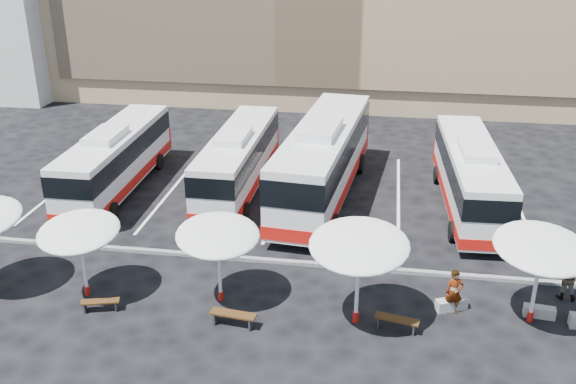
# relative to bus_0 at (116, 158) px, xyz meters

# --- Properties ---
(ground) EXTENTS (120.00, 120.00, 0.00)m
(ground) POSITION_rel_bus_0_xyz_m (8.80, -7.00, -1.80)
(ground) COLOR black
(ground) RESTS_ON ground
(curb_divider) EXTENTS (34.00, 0.25, 0.15)m
(curb_divider) POSITION_rel_bus_0_xyz_m (8.80, -6.50, -1.72)
(curb_divider) COLOR black
(curb_divider) RESTS_ON ground
(bay_lines) EXTENTS (24.15, 12.00, 0.01)m
(bay_lines) POSITION_rel_bus_0_xyz_m (8.80, 1.00, -1.79)
(bay_lines) COLOR white
(bay_lines) RESTS_ON ground
(bus_0) EXTENTS (2.73, 11.14, 3.52)m
(bus_0) POSITION_rel_bus_0_xyz_m (0.00, 0.00, 0.00)
(bus_0) COLOR silver
(bus_0) RESTS_ON ground
(bus_1) EXTENTS (2.62, 10.95, 3.47)m
(bus_1) POSITION_rel_bus_0_xyz_m (6.37, 0.98, -0.03)
(bus_1) COLOR silver
(bus_1) RESTS_ON ground
(bus_2) EXTENTS (4.06, 13.52, 4.23)m
(bus_2) POSITION_rel_bus_0_xyz_m (10.87, 0.81, 0.36)
(bus_2) COLOR silver
(bus_2) RESTS_ON ground
(bus_3) EXTENTS (2.98, 11.26, 3.54)m
(bus_3) POSITION_rel_bus_0_xyz_m (18.16, 0.47, 0.01)
(bus_3) COLOR silver
(bus_3) RESTS_ON ground
(sunshade_1) EXTENTS (3.16, 3.20, 3.20)m
(sunshade_1) POSITION_rel_bus_0_xyz_m (2.90, -10.08, 0.91)
(sunshade_1) COLOR silver
(sunshade_1) RESTS_ON ground
(sunshade_2) EXTENTS (4.09, 4.11, 3.24)m
(sunshade_2) POSITION_rel_bus_0_xyz_m (8.10, -9.64, 0.95)
(sunshade_2) COLOR silver
(sunshade_2) RESTS_ON ground
(sunshade_3) EXTENTS (3.65, 3.69, 3.66)m
(sunshade_3) POSITION_rel_bus_0_xyz_m (13.27, -10.28, 1.31)
(sunshade_3) COLOR silver
(sunshade_3) RESTS_ON ground
(sunshade_4) EXTENTS (4.04, 4.07, 3.51)m
(sunshade_4) POSITION_rel_bus_0_xyz_m (19.48, -9.26, 1.18)
(sunshade_4) COLOR silver
(sunshade_4) RESTS_ON ground
(wood_bench_1) EXTENTS (1.45, 0.74, 0.43)m
(wood_bench_1) POSITION_rel_bus_0_xyz_m (3.89, -11.05, -1.47)
(wood_bench_1) COLOR #321C0B
(wood_bench_1) RESTS_ON ground
(wood_bench_2) EXTENTS (1.70, 0.63, 0.51)m
(wood_bench_2) POSITION_rel_bus_0_xyz_m (8.96, -11.19, -1.41)
(wood_bench_2) COLOR #321C0B
(wood_bench_2) RESTS_ON ground
(wood_bench_3) EXTENTS (1.61, 0.72, 0.48)m
(wood_bench_3) POSITION_rel_bus_0_xyz_m (14.72, -10.55, -1.43)
(wood_bench_3) COLOR #321C0B
(wood_bench_3) RESTS_ON ground
(conc_bench_0) EXTENTS (1.23, 0.83, 0.44)m
(conc_bench_0) POSITION_rel_bus_0_xyz_m (16.72, -8.94, -1.58)
(conc_bench_0) COLOR gray
(conc_bench_0) RESTS_ON ground
(conc_bench_1) EXTENTS (1.14, 0.48, 0.42)m
(conc_bench_1) POSITION_rel_bus_0_xyz_m (19.86, -8.92, -1.59)
(conc_bench_1) COLOR gray
(conc_bench_1) RESTS_ON ground
(passenger_0) EXTENTS (0.68, 0.49, 1.73)m
(passenger_0) POSITION_rel_bus_0_xyz_m (16.75, -9.10, -0.93)
(passenger_0) COLOR black
(passenger_0) RESTS_ON ground
(passenger_1) EXTENTS (1.00, 0.84, 1.86)m
(passenger_1) POSITION_rel_bus_0_xyz_m (21.05, -7.45, -0.87)
(passenger_1) COLOR black
(passenger_1) RESTS_ON ground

